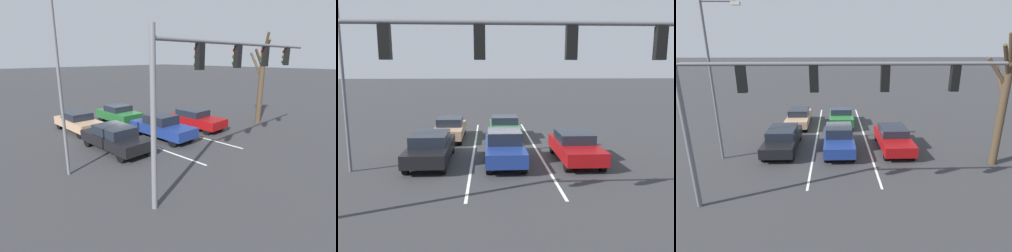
# 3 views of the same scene
# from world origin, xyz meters

# --- Properties ---
(ground_plane) EXTENTS (240.00, 240.00, 0.00)m
(ground_plane) POSITION_xyz_m (0.00, 0.00, 0.00)
(ground_plane) COLOR #333335
(lane_stripe_left_divider) EXTENTS (0.12, 15.48, 0.01)m
(lane_stripe_left_divider) POSITION_xyz_m (-1.74, 1.74, 0.01)
(lane_stripe_left_divider) COLOR silver
(lane_stripe_left_divider) RESTS_ON ground_plane
(lane_stripe_center_divider) EXTENTS (0.12, 15.48, 0.01)m
(lane_stripe_center_divider) POSITION_xyz_m (1.74, 1.74, 0.01)
(lane_stripe_center_divider) COLOR silver
(lane_stripe_center_divider) RESTS_ON ground_plane
(car_navy_midlane_front) EXTENTS (1.81, 4.61, 1.56)m
(car_navy_midlane_front) POSITION_xyz_m (0.18, 4.62, 0.79)
(car_navy_midlane_front) COLOR navy
(car_navy_midlane_front) RESTS_ON ground_plane
(car_maroon_leftlane_front) EXTENTS (1.85, 4.44, 1.40)m
(car_maroon_leftlane_front) POSITION_xyz_m (-3.30, 4.53, 0.73)
(car_maroon_leftlane_front) COLOR maroon
(car_maroon_leftlane_front) RESTS_ON ground_plane
(car_black_rightlane_front) EXTENTS (1.88, 4.65, 1.46)m
(car_black_rightlane_front) POSITION_xyz_m (3.71, 4.45, 0.77)
(car_black_rightlane_front) COLOR black
(car_black_rightlane_front) RESTS_ON ground_plane
(car_tan_rightlane_second) EXTENTS (1.72, 4.37, 1.40)m
(car_tan_rightlane_second) POSITION_xyz_m (3.36, -0.80, 0.73)
(car_tan_rightlane_second) COLOR tan
(car_tan_rightlane_second) RESTS_ON ground_plane
(car_darkgreen_midlane_second) EXTENTS (1.86, 4.01, 1.46)m
(car_darkgreen_midlane_second) POSITION_xyz_m (-0.10, -0.76, 0.76)
(car_darkgreen_midlane_second) COLOR #1E5928
(car_darkgreen_midlane_second) RESTS_ON ground_plane
(traffic_signal_gantry) EXTENTS (12.13, 0.37, 6.21)m
(traffic_signal_gantry) POSITION_xyz_m (1.74, 10.46, 4.75)
(traffic_signal_gantry) COLOR slate
(traffic_signal_gantry) RESTS_ON ground_plane
(street_lamp_right_shoulder) EXTENTS (2.02, 0.24, 8.64)m
(street_lamp_right_shoulder) POSITION_xyz_m (6.84, 5.66, 4.95)
(street_lamp_right_shoulder) COLOR slate
(street_lamp_right_shoulder) RESTS_ON ground_plane
(bare_tree_near) EXTENTS (1.37, 2.04, 7.00)m
(bare_tree_near) POSITION_xyz_m (-8.36, 6.97, 3.54)
(bare_tree_near) COLOR #423323
(bare_tree_near) RESTS_ON ground_plane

